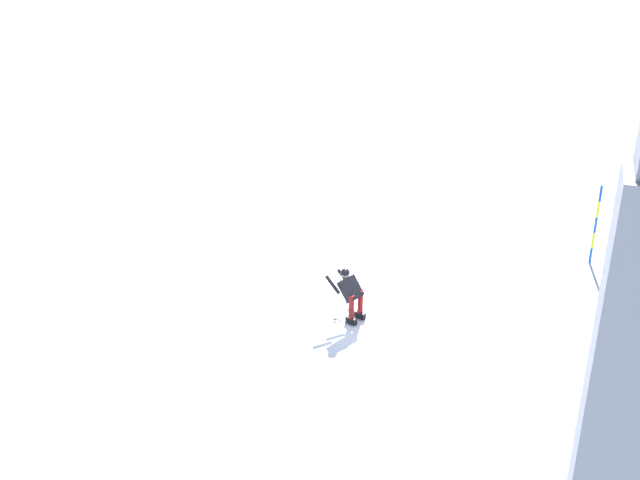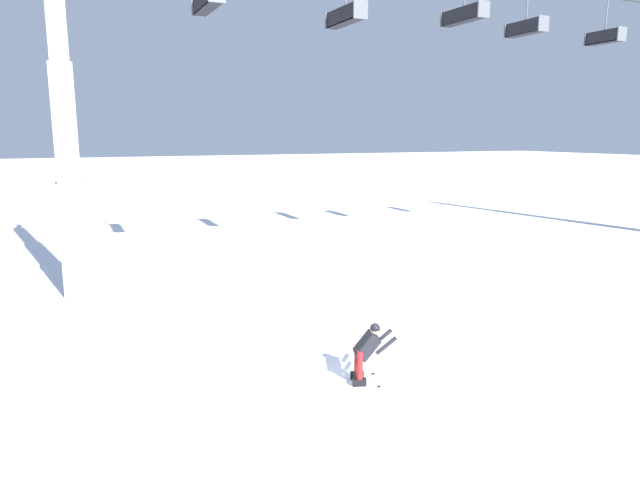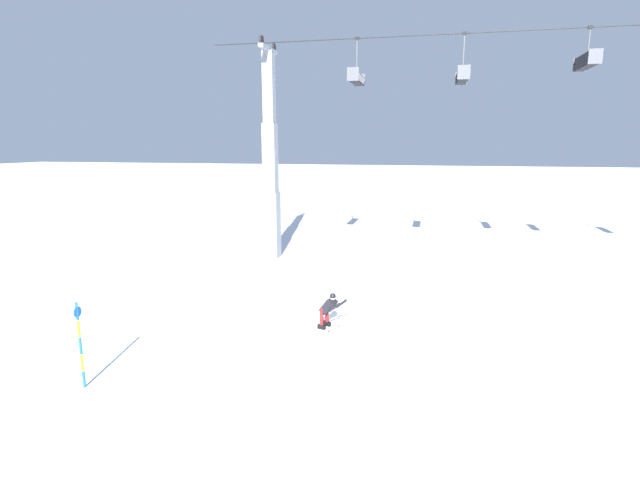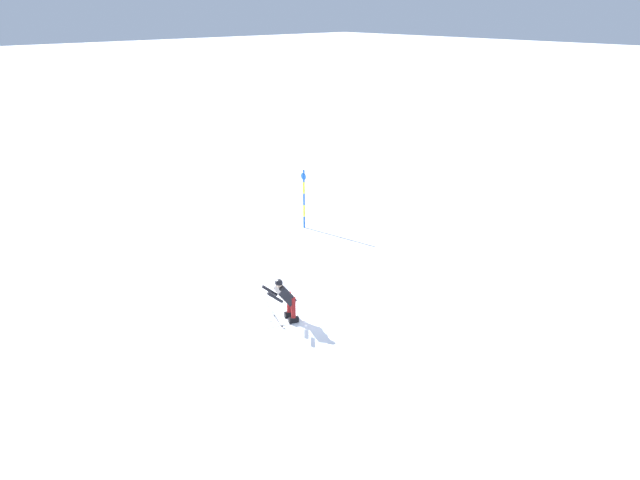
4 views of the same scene
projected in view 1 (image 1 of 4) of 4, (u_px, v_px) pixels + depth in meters
The scene contains 3 objects.
ground_plane at pixel (367, 316), 17.90m from camera, with size 260.00×260.00×0.00m, color white.
skier_carving_main at pixel (350, 292), 17.49m from camera, with size 1.81×1.11×1.44m.
trail_marker_pole at pixel (596, 222), 20.25m from camera, with size 0.07×0.28×2.33m.
Camera 1 is at (-4.32, 15.12, 8.83)m, focal length 40.88 mm.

